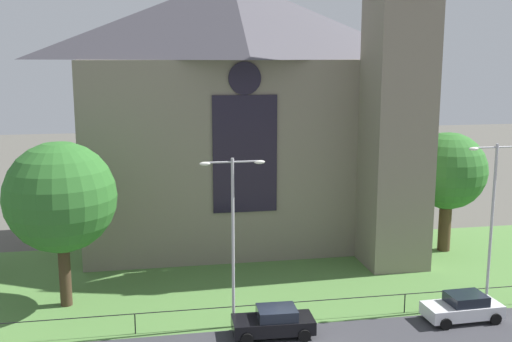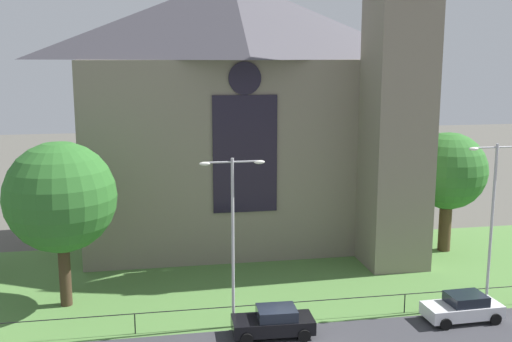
{
  "view_description": "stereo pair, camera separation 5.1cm",
  "coord_description": "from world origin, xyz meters",
  "px_view_note": "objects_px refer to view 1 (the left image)",
  "views": [
    {
      "loc": [
        -6.59,
        -28.24,
        14.31
      ],
      "look_at": [
        0.04,
        8.0,
        7.38
      ],
      "focal_mm": 43.34,
      "sensor_mm": 36.0,
      "label": 1
    },
    {
      "loc": [
        -6.54,
        -28.25,
        14.31
      ],
      "look_at": [
        0.04,
        8.0,
        7.38
      ],
      "focal_mm": 43.34,
      "sensor_mm": 36.0,
      "label": 2
    }
  ],
  "objects_px": {
    "tree_right_far": "(448,172)",
    "tree_left_near": "(60,197)",
    "parked_car_white": "(463,307)",
    "parked_car_black": "(274,322)",
    "church_building": "(243,109)",
    "streetlamp_near": "(233,223)",
    "streetlamp_far": "(493,207)"
  },
  "relations": [
    {
      "from": "tree_right_far",
      "to": "tree_left_near",
      "type": "bearing_deg",
      "value": -168.0
    },
    {
      "from": "tree_left_near",
      "to": "parked_car_white",
      "type": "bearing_deg",
      "value": -15.74
    },
    {
      "from": "parked_car_black",
      "to": "parked_car_white",
      "type": "height_order",
      "value": "same"
    },
    {
      "from": "tree_left_near",
      "to": "parked_car_black",
      "type": "xyz_separation_m",
      "value": [
        11.04,
        -6.06,
        -5.68
      ]
    },
    {
      "from": "church_building",
      "to": "parked_car_white",
      "type": "relative_size",
      "value": 6.1
    },
    {
      "from": "streetlamp_near",
      "to": "parked_car_black",
      "type": "bearing_deg",
      "value": -36.41
    },
    {
      "from": "streetlamp_far",
      "to": "parked_car_white",
      "type": "height_order",
      "value": "streetlamp_far"
    },
    {
      "from": "tree_right_far",
      "to": "parked_car_white",
      "type": "distance_m",
      "value": 13.7
    },
    {
      "from": "church_building",
      "to": "tree_left_near",
      "type": "xyz_separation_m",
      "value": [
        -12.21,
        -10.82,
        -3.85
      ]
    },
    {
      "from": "streetlamp_far",
      "to": "parked_car_black",
      "type": "relative_size",
      "value": 2.23
    },
    {
      "from": "streetlamp_near",
      "to": "parked_car_black",
      "type": "distance_m",
      "value": 5.53
    },
    {
      "from": "streetlamp_near",
      "to": "parked_car_white",
      "type": "distance_m",
      "value": 13.51
    },
    {
      "from": "parked_car_black",
      "to": "parked_car_white",
      "type": "bearing_deg",
      "value": -177.98
    },
    {
      "from": "streetlamp_far",
      "to": "parked_car_black",
      "type": "bearing_deg",
      "value": -173.76
    },
    {
      "from": "tree_right_far",
      "to": "parked_car_black",
      "type": "distance_m",
      "value": 20.03
    },
    {
      "from": "tree_right_far",
      "to": "parked_car_white",
      "type": "height_order",
      "value": "tree_right_far"
    },
    {
      "from": "church_building",
      "to": "parked_car_black",
      "type": "distance_m",
      "value": 19.42
    },
    {
      "from": "streetlamp_near",
      "to": "church_building",
      "type": "bearing_deg",
      "value": 78.79
    },
    {
      "from": "tree_right_far",
      "to": "streetlamp_far",
      "type": "bearing_deg",
      "value": -104.22
    },
    {
      "from": "streetlamp_far",
      "to": "parked_car_black",
      "type": "xyz_separation_m",
      "value": [
        -12.81,
        -1.4,
        -5.2
      ]
    },
    {
      "from": "tree_right_far",
      "to": "church_building",
      "type": "bearing_deg",
      "value": 159.96
    },
    {
      "from": "church_building",
      "to": "tree_right_far",
      "type": "distance_m",
      "value": 15.77
    },
    {
      "from": "church_building",
      "to": "streetlamp_near",
      "type": "xyz_separation_m",
      "value": [
        -3.07,
        -15.48,
        -4.53
      ]
    },
    {
      "from": "tree_left_near",
      "to": "streetlamp_far",
      "type": "relative_size",
      "value": 1.01
    },
    {
      "from": "tree_left_near",
      "to": "parked_car_black",
      "type": "distance_m",
      "value": 13.81
    },
    {
      "from": "church_building",
      "to": "streetlamp_far",
      "type": "distance_m",
      "value": 19.85
    },
    {
      "from": "tree_right_far",
      "to": "streetlamp_near",
      "type": "distance_m",
      "value": 20.14
    },
    {
      "from": "church_building",
      "to": "streetlamp_near",
      "type": "bearing_deg",
      "value": -101.21
    },
    {
      "from": "tree_right_far",
      "to": "parked_car_white",
      "type": "bearing_deg",
      "value": -112.48
    },
    {
      "from": "streetlamp_near",
      "to": "parked_car_black",
      "type": "relative_size",
      "value": 2.15
    },
    {
      "from": "church_building",
      "to": "streetlamp_far",
      "type": "xyz_separation_m",
      "value": [
        11.64,
        -15.48,
        -4.33
      ]
    },
    {
      "from": "tree_left_near",
      "to": "church_building",
      "type": "bearing_deg",
      "value": 41.56
    }
  ]
}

